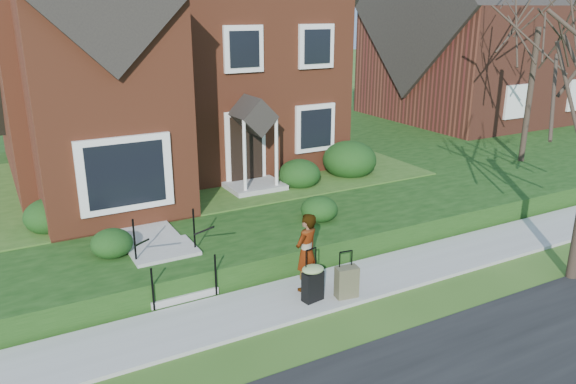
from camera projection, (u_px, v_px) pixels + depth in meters
ground at (314, 295)px, 11.72m from camera, size 120.00×120.00×0.00m
sidewalk at (315, 293)px, 11.71m from camera, size 60.00×1.60×0.08m
terrace at (259, 149)px, 22.54m from camera, size 44.00×20.00×0.60m
walkway at (133, 213)px, 14.55m from camera, size 1.20×6.00×0.06m
main_house at (156, 22)px, 17.99m from camera, size 10.40×10.20×9.40m
neighbour_house at (484, 18)px, 26.55m from camera, size 9.40×8.00×9.20m
front_steps at (170, 265)px, 11.97m from camera, size 1.40×2.02×1.50m
foundation_shrubs at (266, 176)px, 16.13m from camera, size 10.51×4.31×1.21m
woman at (306, 252)px, 11.53m from camera, size 0.72×0.62×1.68m
suitcase_black at (313, 281)px, 11.21m from camera, size 0.51×0.44×1.11m
suitcase_olive at (347, 282)px, 11.38m from camera, size 0.49×0.32×0.99m
tree_gap at (541, 13)px, 18.13m from camera, size 4.94×4.94×7.06m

